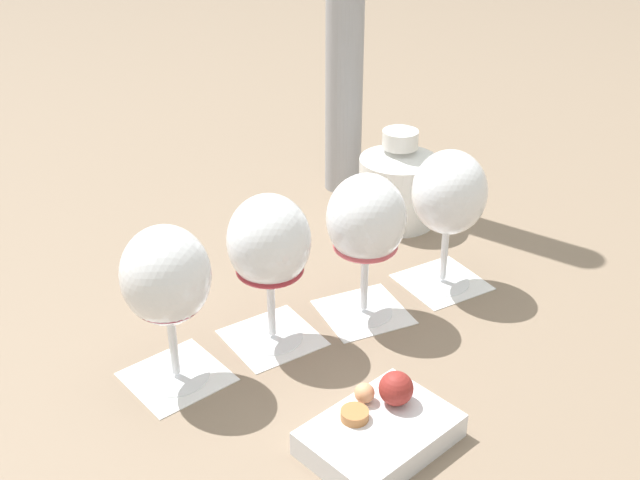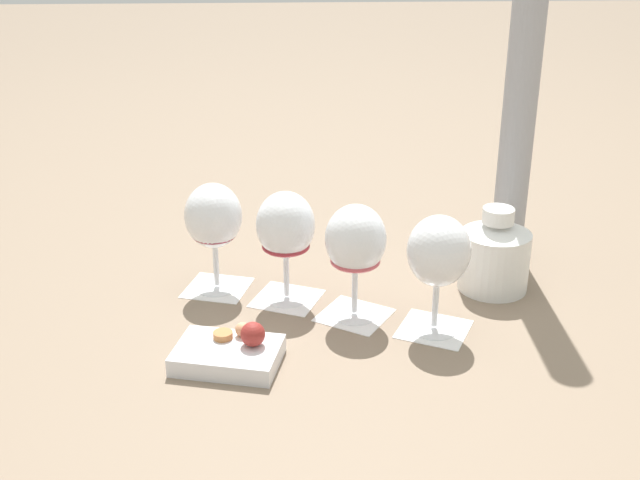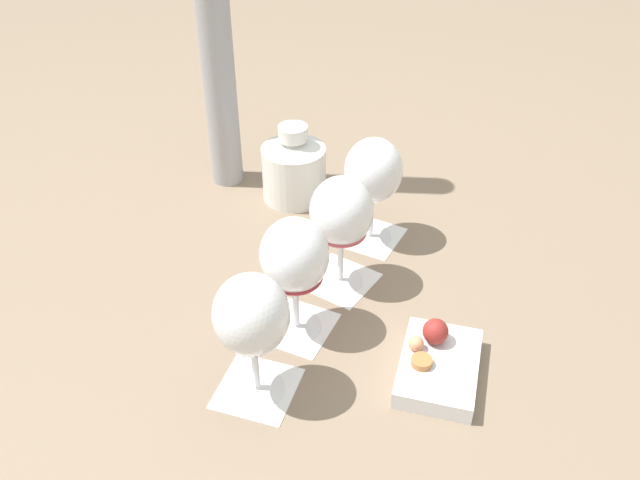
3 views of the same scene
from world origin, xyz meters
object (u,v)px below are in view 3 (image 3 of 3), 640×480
(wine_glass_1, at_px, (341,216))
(snack_dish, at_px, (438,364))
(wine_glass_2, at_px, (295,260))
(wine_glass_3, at_px, (252,320))
(ceramic_vase, at_px, (294,167))
(wine_glass_0, at_px, (373,175))

(wine_glass_1, bearing_deg, snack_dish, 34.78)
(wine_glass_2, bearing_deg, wine_glass_3, -21.05)
(wine_glass_1, xyz_separation_m, wine_glass_3, (0.22, -0.11, -0.00))
(snack_dish, bearing_deg, wine_glass_2, -113.07)
(ceramic_vase, xyz_separation_m, snack_dish, (0.43, 0.21, -0.04))
(wine_glass_1, relative_size, ceramic_vase, 1.28)
(wine_glass_0, relative_size, wine_glass_1, 1.00)
(wine_glass_0, xyz_separation_m, wine_glass_3, (0.34, -0.16, -0.00))
(wine_glass_3, xyz_separation_m, snack_dish, (-0.03, 0.24, -0.11))
(wine_glass_1, bearing_deg, ceramic_vase, -160.56)
(ceramic_vase, bearing_deg, wine_glass_2, 3.72)
(wine_glass_3, bearing_deg, ceramic_vase, 177.23)
(wine_glass_3, height_order, ceramic_vase, wine_glass_3)
(wine_glass_2, distance_m, ceramic_vase, 0.35)
(wine_glass_0, relative_size, ceramic_vase, 1.28)
(ceramic_vase, height_order, snack_dish, ceramic_vase)
(wine_glass_1, relative_size, wine_glass_2, 1.00)
(snack_dish, bearing_deg, wine_glass_1, -145.22)
(wine_glass_0, distance_m, wine_glass_3, 0.37)
(wine_glass_1, distance_m, ceramic_vase, 0.26)
(wine_glass_0, bearing_deg, ceramic_vase, -132.32)
(ceramic_vase, bearing_deg, wine_glass_3, -2.77)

